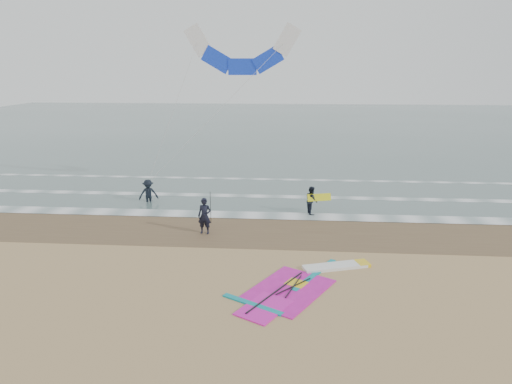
# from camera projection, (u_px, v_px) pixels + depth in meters

# --- Properties ---
(ground) EXTENTS (120.00, 120.00, 0.00)m
(ground) POSITION_uv_depth(u_px,v_px,m) (291.00, 288.00, 16.50)
(ground) COLOR tan
(ground) RESTS_ON ground
(sea_water) EXTENTS (120.00, 80.00, 0.02)m
(sea_water) POSITION_uv_depth(u_px,v_px,m) (292.00, 126.00, 62.68)
(sea_water) COLOR #47605E
(sea_water) RESTS_ON ground
(wet_sand_band) EXTENTS (120.00, 5.00, 0.01)m
(wet_sand_band) POSITION_uv_depth(u_px,v_px,m) (291.00, 231.00, 22.28)
(wet_sand_band) COLOR brown
(wet_sand_band) RESTS_ON ground
(foam_waterline) EXTENTS (120.00, 9.15, 0.02)m
(foam_waterline) POSITION_uv_depth(u_px,v_px,m) (291.00, 204.00, 26.54)
(foam_waterline) COLOR white
(foam_waterline) RESTS_ON ground
(windsurf_rig) EXTENTS (5.56, 5.26, 0.13)m
(windsurf_rig) POSITION_uv_depth(u_px,v_px,m) (303.00, 283.00, 16.74)
(windsurf_rig) COLOR white
(windsurf_rig) RESTS_ON ground
(person_standing) EXTENTS (0.68, 0.49, 1.76)m
(person_standing) POSITION_uv_depth(u_px,v_px,m) (205.00, 216.00, 21.68)
(person_standing) COLOR black
(person_standing) RESTS_ON ground
(person_walking) EXTENTS (0.74, 0.86, 1.54)m
(person_walking) POSITION_uv_depth(u_px,v_px,m) (312.00, 200.00, 24.65)
(person_walking) COLOR black
(person_walking) RESTS_ON ground
(person_wading) EXTENTS (1.26, 0.96, 1.73)m
(person_wading) POSITION_uv_depth(u_px,v_px,m) (148.00, 188.00, 26.76)
(person_wading) COLOR black
(person_wading) RESTS_ON ground
(held_pole) EXTENTS (0.17, 0.86, 1.82)m
(held_pole) POSITION_uv_depth(u_px,v_px,m) (211.00, 208.00, 21.55)
(held_pole) COLOR black
(held_pole) RESTS_ON ground
(carried_kiteboard) EXTENTS (1.30, 0.51, 0.39)m
(carried_kiteboard) POSITION_uv_depth(u_px,v_px,m) (319.00, 197.00, 24.47)
(carried_kiteboard) COLOR yellow
(carried_kiteboard) RESTS_ON ground
(surf_kite) EXTENTS (8.82, 2.35, 9.07)m
(surf_kite) POSITION_uv_depth(u_px,v_px,m) (242.00, 54.00, 26.53)
(surf_kite) COLOR white
(surf_kite) RESTS_ON ground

